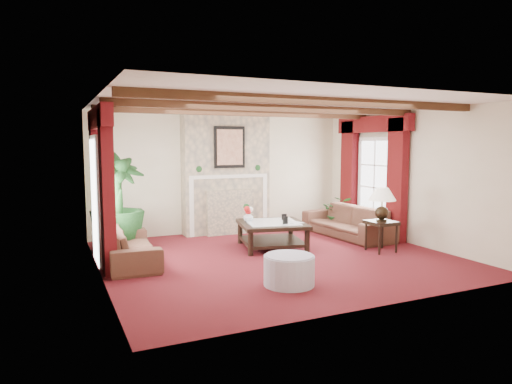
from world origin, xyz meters
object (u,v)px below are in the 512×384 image
side_table (381,236)px  potted_palm (117,223)px  ottoman (289,270)px  sofa_left (130,240)px  coffee_table (272,235)px  sofa_right (347,217)px

side_table → potted_palm: bearing=154.0°
potted_palm → ottoman: 3.83m
side_table → ottoman: (-2.57, -1.10, -0.08)m
sofa_left → coffee_table: bearing=-87.9°
sofa_right → ottoman: bearing=-51.7°
side_table → ottoman: bearing=-156.9°
sofa_left → ottoman: 2.93m
sofa_left → ottoman: bearing=-137.4°
sofa_left → side_table: (4.43, -1.15, -0.10)m
potted_palm → coffee_table: (2.76, -1.09, -0.27)m
sofa_right → sofa_left: bearing=-90.0°
sofa_left → sofa_right: (4.69, 0.28, 0.04)m
potted_palm → coffee_table: size_ratio=1.74×
sofa_left → sofa_right: 4.70m
coffee_table → ottoman: 2.36m
sofa_left → coffee_table: size_ratio=1.67×
sofa_right → side_table: size_ratio=3.92×
ottoman → side_table: bearing=23.1°
potted_palm → sofa_left: bearing=-86.3°
coffee_table → potted_palm: bearing=171.0°
sofa_right → coffee_table: (-2.00, -0.32, -0.19)m
side_table → sofa_left: bearing=165.4°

